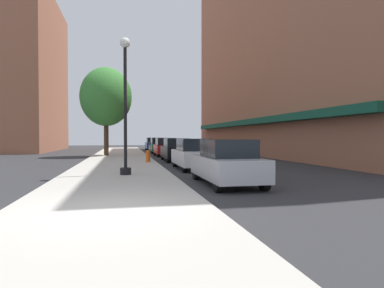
{
  "coord_description": "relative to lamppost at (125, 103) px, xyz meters",
  "views": [
    {
      "loc": [
        0.31,
        -7.67,
        1.76
      ],
      "look_at": [
        4.87,
        14.5,
        1.26
      ],
      "focal_mm": 31.1,
      "sensor_mm": 36.0,
      "label": 1
    }
  ],
  "objects": [
    {
      "name": "car_green",
      "position": [
        3.62,
        21.33,
        -2.39
      ],
      "size": [
        1.8,
        4.3,
        1.66
      ],
      "rotation": [
        0.0,
        0.0,
        -0.02
      ],
      "color": "black",
      "rests_on": "ground"
    },
    {
      "name": "car_black",
      "position": [
        3.62,
        9.07,
        -2.39
      ],
      "size": [
        1.8,
        4.3,
        1.66
      ],
      "rotation": [
        0.0,
        0.0,
        0.0
      ],
      "color": "black",
      "rests_on": "ground"
    },
    {
      "name": "car_white",
      "position": [
        3.62,
        2.93,
        -2.39
      ],
      "size": [
        1.8,
        4.3,
        1.66
      ],
      "rotation": [
        0.0,
        0.0,
        -0.01
      ],
      "color": "black",
      "rests_on": "ground"
    },
    {
      "name": "lamppost",
      "position": [
        0.0,
        0.0,
        0.0
      ],
      "size": [
        0.48,
        0.48,
        5.9
      ],
      "color": "black",
      "rests_on": "sidewalk_slab"
    },
    {
      "name": "parking_meter_near",
      "position": [
        1.67,
        8.05,
        -2.25
      ],
      "size": [
        0.14,
        0.09,
        1.31
      ],
      "color": "slate",
      "rests_on": "sidewalk_slab"
    },
    {
      "name": "fire_hydrant",
      "position": [
        1.45,
        6.88,
        -2.68
      ],
      "size": [
        0.33,
        0.26,
        0.79
      ],
      "color": "#E05614",
      "rests_on": "sidewalk_slab"
    },
    {
      "name": "tree_near",
      "position": [
        -1.58,
        15.52,
        2.05
      ],
      "size": [
        4.47,
        4.47,
        7.72
      ],
      "color": "#422D1E",
      "rests_on": "sidewalk_slab"
    },
    {
      "name": "building_far_background",
      "position": [
        -11.39,
        30.04,
        6.22
      ],
      "size": [
        6.8,
        18.0,
        18.88
      ],
      "color": "#9E6047",
      "rests_on": "ground"
    },
    {
      "name": "car_red",
      "position": [
        3.62,
        15.57,
        -2.39
      ],
      "size": [
        1.8,
        4.3,
        1.66
      ],
      "rotation": [
        0.0,
        0.0,
        0.03
      ],
      "color": "black",
      "rests_on": "ground"
    },
    {
      "name": "sidewalk_slab",
      "position": [
        -0.38,
        12.04,
        -3.14
      ],
      "size": [
        4.8,
        50.0,
        0.12
      ],
      "primitive_type": "cube",
      "color": "#B7B2A8",
      "rests_on": "ground"
    },
    {
      "name": "ground_plane",
      "position": [
        3.62,
        11.04,
        -3.2
      ],
      "size": [
        90.0,
        90.0,
        0.0
      ],
      "primitive_type": "plane",
      "color": "#2D2D30"
    },
    {
      "name": "building_right_brick",
      "position": [
        14.61,
        15.04,
        9.03
      ],
      "size": [
        6.8,
        40.0,
        24.52
      ],
      "color": "#9E6047",
      "rests_on": "ground"
    },
    {
      "name": "car_blue",
      "position": [
        3.62,
        28.51,
        -2.39
      ],
      "size": [
        1.8,
        4.3,
        1.66
      ],
      "rotation": [
        0.0,
        0.0,
        -0.04
      ],
      "color": "black",
      "rests_on": "ground"
    },
    {
      "name": "car_silver",
      "position": [
        3.62,
        -3.0,
        -2.39
      ],
      "size": [
        1.8,
        4.3,
        1.66
      ],
      "rotation": [
        0.0,
        0.0,
        0.03
      ],
      "color": "black",
      "rests_on": "ground"
    }
  ]
}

